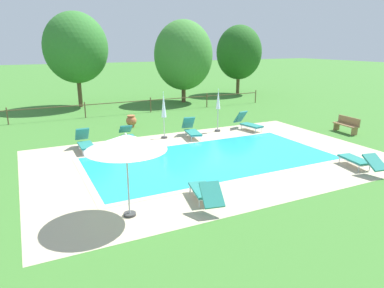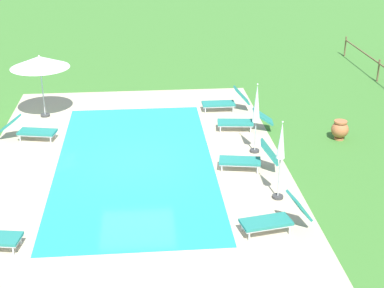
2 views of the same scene
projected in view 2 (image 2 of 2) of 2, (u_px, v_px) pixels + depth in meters
The scene contains 13 objects.
ground_plane at pixel (135, 163), 18.75m from camera, with size 160.00×160.00×0.00m, color #3D752D.
pool_deck_paving at pixel (135, 163), 18.75m from camera, with size 14.87×9.65×0.01m, color #BCAD8E.
swimming_pool_water at pixel (135, 163), 18.75m from camera, with size 10.23×5.01×0.01m, color #23A8C1.
pool_coping_rim at pixel (135, 163), 18.75m from camera, with size 10.71×5.49×0.01m.
sun_lounger_north_near_steps at pixel (248, 159), 18.14m from camera, with size 0.91×1.92×1.00m.
sun_lounger_north_mid at pixel (29, 130), 20.39m from camera, with size 0.99×2.06×0.86m.
sun_lounger_north_far at pixel (276, 218), 14.85m from camera, with size 0.93×1.91×1.01m.
sun_lounger_south_near_corner at pixel (243, 121), 21.19m from camera, with size 0.82×2.07×0.81m.
sun_lounger_south_far at pixel (225, 101), 23.10m from camera, with size 0.60×1.89×0.96m.
patio_umbrella_open_foreground at pixel (40, 62), 21.81m from camera, with size 2.23×2.23×2.44m.
patio_umbrella_closed_row_west at pixel (281, 148), 16.00m from camera, with size 0.32×0.32×2.37m.
patio_umbrella_closed_row_mid_west at pixel (256, 108), 18.95m from camera, with size 0.32×0.32×2.41m.
terracotta_urn_near_fence at pixel (340, 129), 20.41m from camera, with size 0.61×0.61×0.70m.
Camera 2 is at (17.04, 0.30, 8.06)m, focal length 54.27 mm.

